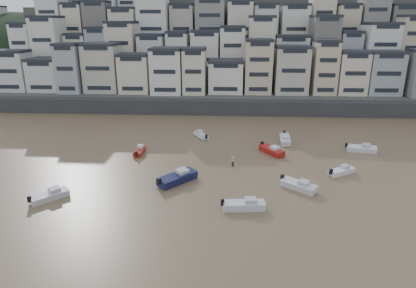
# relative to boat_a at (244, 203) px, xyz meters

# --- Properties ---
(harbor_wall) EXTENTS (140.00, 3.00, 3.50)m
(harbor_wall) POSITION_rel_boat_a_xyz_m (-4.47, 48.10, 0.98)
(harbor_wall) COLOR #38383A
(harbor_wall) RESTS_ON ground
(hillside) EXTENTS (141.04, 66.00, 50.00)m
(hillside) POSITION_rel_boat_a_xyz_m (0.27, 87.94, 12.24)
(hillside) COLOR #4C4C47
(hillside) RESTS_ON ground
(boat_a) EXTENTS (5.81, 2.37, 1.54)m
(boat_a) POSITION_rel_boat_a_xyz_m (0.00, 0.00, 0.00)
(boat_a) COLOR silver
(boat_a) RESTS_ON ground
(boat_b) EXTENTS (5.42, 4.94, 1.51)m
(boat_b) POSITION_rel_boat_a_xyz_m (7.69, 6.03, -0.02)
(boat_b) COLOR silver
(boat_b) RESTS_ON ground
(boat_c) EXTENTS (6.17, 6.59, 1.86)m
(boat_c) POSITION_rel_boat_a_xyz_m (-9.29, 7.45, 0.16)
(boat_c) COLOR #13183E
(boat_c) RESTS_ON ground
(boat_d) EXTENTS (4.87, 3.91, 1.30)m
(boat_d) POSITION_rel_boat_a_xyz_m (15.14, 11.89, -0.12)
(boat_d) COLOR white
(boat_d) RESTS_ON ground
(boat_e) EXTENTS (4.75, 5.79, 1.56)m
(boat_e) POSITION_rel_boat_a_xyz_m (5.51, 20.38, 0.01)
(boat_e) COLOR maroon
(boat_e) RESTS_ON ground
(boat_f) EXTENTS (1.52, 4.64, 1.27)m
(boat_f) POSITION_rel_boat_a_xyz_m (-17.53, 19.00, -0.14)
(boat_f) COLOR #A51B14
(boat_f) RESTS_ON ground
(boat_g) EXTENTS (5.69, 2.82, 1.49)m
(boat_g) POSITION_rel_boat_a_xyz_m (21.48, 22.21, -0.03)
(boat_g) COLOR silver
(boat_g) RESTS_ON ground
(boat_h) EXTENTS (3.73, 4.93, 1.30)m
(boat_h) POSITION_rel_boat_a_xyz_m (-7.46, 28.86, -0.12)
(boat_h) COLOR silver
(boat_h) RESTS_ON ground
(boat_i) EXTENTS (2.40, 6.26, 1.67)m
(boat_i) POSITION_rel_boat_a_xyz_m (8.72, 26.74, 0.07)
(boat_i) COLOR silver
(boat_i) RESTS_ON ground
(boat_j) EXTENTS (4.85, 4.99, 1.43)m
(boat_j) POSITION_rel_boat_a_xyz_m (-25.14, 1.08, -0.06)
(boat_j) COLOR silver
(boat_j) RESTS_ON ground
(person_pink) EXTENTS (0.44, 0.44, 1.74)m
(person_pink) POSITION_rel_boat_a_xyz_m (-1.31, 14.10, 0.10)
(person_pink) COLOR #CF9492
(person_pink) RESTS_ON ground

